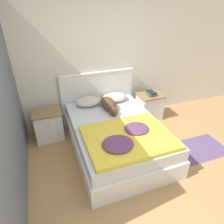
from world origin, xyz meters
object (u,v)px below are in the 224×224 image
at_px(bed, 116,136).
at_px(dog, 109,104).
at_px(nightstand_right, 149,106).
at_px(book_stack, 151,93).
at_px(nightstand_left, 49,125).
at_px(pillow_left, 88,101).
at_px(pillow_right, 115,97).

relative_size(bed, dog, 2.94).
height_order(bed, nightstand_right, nightstand_right).
distance_m(dog, book_stack, 1.06).
bearing_deg(nightstand_left, pillow_left, 4.14).
height_order(nightstand_left, pillow_left, pillow_left).
xyz_separation_m(nightstand_left, nightstand_right, (2.17, 0.00, 0.00)).
bearing_deg(book_stack, dog, -167.77).
bearing_deg(pillow_right, book_stack, -5.23).
height_order(pillow_right, book_stack, pillow_right).
distance_m(bed, book_stack, 1.36).
xyz_separation_m(bed, pillow_right, (0.28, 0.81, 0.35)).
relative_size(pillow_left, pillow_right, 1.00).
height_order(nightstand_left, nightstand_right, same).
bearing_deg(nightstand_right, pillow_right, 175.86).
relative_size(pillow_right, dog, 0.71).
bearing_deg(nightstand_right, dog, -166.88).
xyz_separation_m(nightstand_right, pillow_left, (-1.36, 0.06, 0.33)).
bearing_deg(dog, nightstand_right, 13.12).
distance_m(nightstand_left, dog, 1.21).
height_order(bed, pillow_left, pillow_left).
bearing_deg(nightstand_left, bed, -34.65).
bearing_deg(dog, pillow_right, 53.06).
bearing_deg(pillow_right, nightstand_right, -4.14).
height_order(dog, book_stack, dog).
bearing_deg(bed, nightstand_right, 34.65).
xyz_separation_m(dog, book_stack, (1.04, 0.23, -0.02)).
bearing_deg(book_stack, pillow_left, 176.88).
bearing_deg(nightstand_left, nightstand_right, 0.00).
bearing_deg(pillow_left, book_stack, -3.12).
distance_m(nightstand_left, book_stack, 2.20).
distance_m(nightstand_right, pillow_right, 0.88).
bearing_deg(book_stack, nightstand_left, 179.58).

